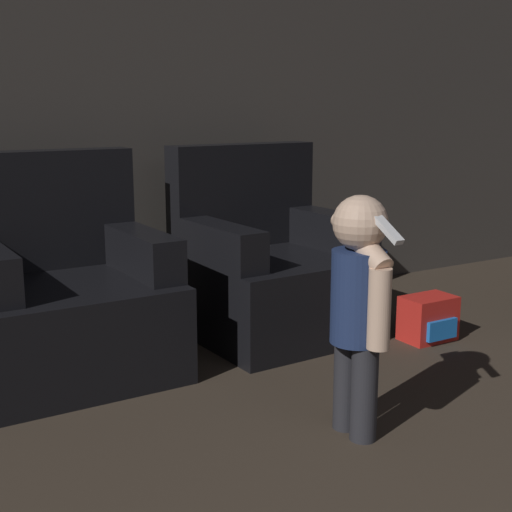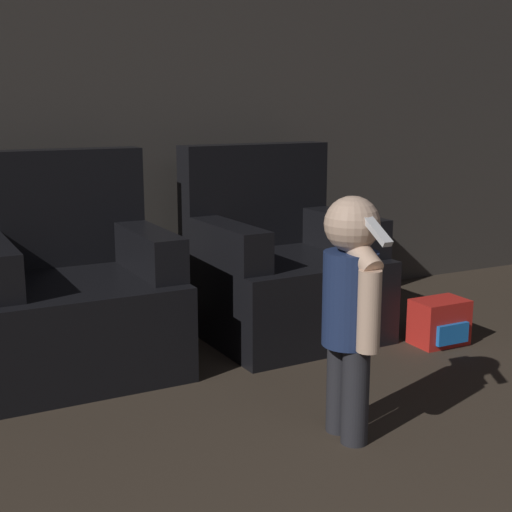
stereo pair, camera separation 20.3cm
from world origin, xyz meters
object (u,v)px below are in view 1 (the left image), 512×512
Objects in this scene: person_toddler at (359,297)px; toy_backpack at (429,319)px; armchair_right at (270,270)px; armchair_left at (65,299)px.

toy_backpack is at bearing 125.66° from person_toddler.
armchair_right is at bearing 165.16° from person_toddler.
armchair_left is at bearing 162.34° from toy_backpack.
person_toddler is at bearing -109.66° from armchair_right.
armchair_left is at bearing -146.78° from person_toddler.
toy_backpack is at bearing -18.38° from armchair_left.
armchair_left reaches higher than toy_backpack.
person_toddler is (-0.38, -1.21, 0.19)m from armchair_right.
person_toddler is (0.72, -1.21, 0.19)m from armchair_left.
person_toddler is 3.28× the size of toy_backpack.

